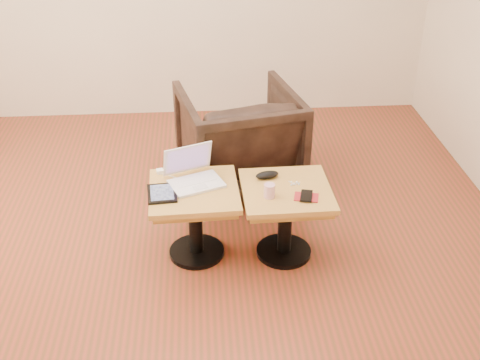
{
  "coord_description": "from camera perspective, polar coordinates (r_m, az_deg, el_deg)",
  "views": [
    {
      "loc": [
        0.16,
        -3.11,
        2.39
      ],
      "look_at": [
        0.38,
        0.0,
        0.54
      ],
      "focal_mm": 45.0,
      "sensor_mm": 36.0,
      "label": 1
    }
  ],
  "objects": [
    {
      "name": "armchair",
      "position": [
        4.46,
        -0.11,
        3.93
      ],
      "size": [
        0.97,
        0.99,
        0.76
      ],
      "primitive_type": "imported",
      "rotation": [
        0.0,
        0.0,
        3.35
      ],
      "color": "black",
      "rests_on": "ground"
    },
    {
      "name": "room_shell",
      "position": [
        3.28,
        -6.83,
        11.99
      ],
      "size": [
        4.52,
        4.52,
        2.71
      ],
      "color": "brown",
      "rests_on": "ground"
    },
    {
      "name": "striped_cup",
      "position": [
        3.54,
        2.81,
        -1.02
      ],
      "size": [
        0.08,
        0.08,
        0.08
      ],
      "primitive_type": "cylinder",
      "rotation": [
        0.0,
        0.0,
        0.29
      ],
      "color": "#C9567C",
      "rests_on": "side_table_right"
    },
    {
      "name": "tablet",
      "position": [
        3.61,
        -7.4,
        -1.26
      ],
      "size": [
        0.19,
        0.23,
        0.02
      ],
      "rotation": [
        0.0,
        0.0,
        0.09
      ],
      "color": "black",
      "rests_on": "side_table_left"
    },
    {
      "name": "side_table_left",
      "position": [
        3.71,
        -4.32,
        -2.45
      ],
      "size": [
        0.56,
        0.56,
        0.49
      ],
      "rotation": [
        0.0,
        0.0,
        0.04
      ],
      "color": "black",
      "rests_on": "ground"
    },
    {
      "name": "phone_on_sleeve",
      "position": [
        3.57,
        6.31,
        -1.57
      ],
      "size": [
        0.16,
        0.14,
        0.02
      ],
      "rotation": [
        0.0,
        0.0,
        -0.23
      ],
      "color": "#A1272E",
      "rests_on": "side_table_right"
    },
    {
      "name": "charging_adapter",
      "position": [
        3.83,
        -7.6,
        0.82
      ],
      "size": [
        0.05,
        0.05,
        0.02
      ],
      "primitive_type": "cube",
      "rotation": [
        0.0,
        0.0,
        0.22
      ],
      "color": "white",
      "rests_on": "side_table_left"
    },
    {
      "name": "side_table_right",
      "position": [
        3.71,
        4.36,
        -2.41
      ],
      "size": [
        0.55,
        0.55,
        0.49
      ],
      "rotation": [
        0.0,
        0.0,
        0.02
      ],
      "color": "black",
      "rests_on": "ground"
    },
    {
      "name": "laptop",
      "position": [
        3.7,
        -4.44,
        0.44
      ],
      "size": [
        0.39,
        0.37,
        0.22
      ],
      "rotation": [
        0.0,
        0.0,
        0.38
      ],
      "color": "white",
      "rests_on": "side_table_left"
    },
    {
      "name": "earbuds_tangle",
      "position": [
        3.69,
        5.18,
        -0.32
      ],
      "size": [
        0.07,
        0.05,
        0.01
      ],
      "color": "white",
      "rests_on": "side_table_right"
    },
    {
      "name": "glasses_case",
      "position": [
        3.74,
        2.58,
        0.48
      ],
      "size": [
        0.16,
        0.1,
        0.05
      ],
      "primitive_type": "ellipsoid",
      "rotation": [
        0.0,
        0.0,
        0.22
      ],
      "color": "black",
      "rests_on": "side_table_right"
    }
  ]
}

